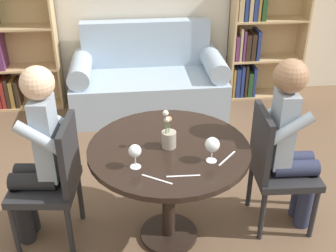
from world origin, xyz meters
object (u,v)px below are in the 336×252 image
Objects in this scene: bookshelf_right at (257,41)px; chair_right at (275,165)px; person_right at (292,141)px; couch at (148,83)px; chair_left at (54,178)px; bookshelf_left at (8,51)px; wine_glass_right at (212,145)px; wine_glass_left at (135,152)px; flower_vase at (169,136)px; person_left at (37,154)px.

chair_right is at bearing -103.20° from bookshelf_right.
bookshelf_right is 2.24m from person_right.
chair_left is (-0.74, -1.91, 0.18)m from couch.
couch is 1.54m from bookshelf_left.
couch is 10.34× the size of wine_glass_right.
bookshelf_left reaches higher than wine_glass_left.
flower_vase is at bearing 97.64° from person_right.
person_right reaches higher than wine_glass_right.
person_left is 8.06× the size of wine_glass_right.
bookshelf_left is 3.18m from person_right.
bookshelf_right is at bearing -10.38° from chair_right.
couch reaches higher than chair_right.
wine_glass_left is at bearing -178.11° from wine_glass_right.
wine_glass_left is at bearing -137.27° from flower_vase.
bookshelf_left reaches higher than flower_vase.
flower_vase is (0.21, 0.20, -0.03)m from wine_glass_left.
chair_right reaches higher than wine_glass_right.
chair_right is 1.58m from person_left.
person_right is (1.65, -0.04, 0.01)m from person_left.
wine_glass_left is (0.61, -0.30, 0.17)m from person_left.
bookshelf_right is 5.16× the size of flower_vase.
couch is 1.29× the size of person_right.
person_left is 1.65m from person_right.
chair_right is 0.72× the size of person_right.
chair_right is at bearing 16.00° from wine_glass_left.
person_right is at bearing 95.98° from chair_left.
flower_vase is at bearing -90.06° from couch.
wine_glass_right is 0.30m from flower_vase.
bookshelf_left is 1.51× the size of chair_left.
flower_vase is (-0.74, -0.08, 0.32)m from chair_right.
couch is at bearing 96.05° from wine_glass_right.
couch is at bearing 165.45° from chair_left.
wine_glass_right is (1.06, -0.29, 0.17)m from person_left.
chair_left is 0.69m from wine_glass_left.
person_left reaches higher than wine_glass_right.
person_left is 8.53× the size of wine_glass_left.
person_left is 1.01× the size of person_right.
chair_left reaches higher than wine_glass_left.
bookshelf_left is 1.08× the size of person_left.
chair_left is at bearing -111.19° from couch.
bookshelf_right is 2.25m from chair_right.
person_left is at bearing 164.81° from wine_glass_right.
person_right is at bearing -66.82° from couch.
bookshelf_left is 2.99m from wine_glass_right.
couch reaches higher than wine_glass_left.
couch is 2.27m from wine_glass_left.
bookshelf_left is 9.17× the size of wine_glass_left.
wine_glass_right is at bearing 119.81° from chair_right.
bookshelf_right is at bearing 59.18° from wine_glass_left.
flower_vase is (0.83, -0.11, 0.14)m from person_left.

